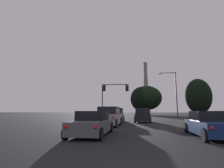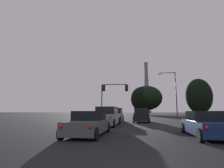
# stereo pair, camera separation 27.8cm
# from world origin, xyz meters

# --- Properties ---
(suv_left_lane_second) EXTENTS (2.20, 4.94, 1.86)m
(suv_left_lane_second) POSITION_xyz_m (-3.42, 14.85, 0.90)
(suv_left_lane_second) COLOR gray
(suv_left_lane_second) RESTS_ON ground_plane
(sedan_left_lane_third) EXTENTS (1.99, 4.71, 1.43)m
(sedan_left_lane_third) POSITION_xyz_m (-3.36, 7.95, 0.67)
(sedan_left_lane_third) COLOR #4C4F54
(sedan_left_lane_third) RESTS_ON ground_plane
(suv_left_lane_front) EXTENTS (2.13, 4.92, 1.86)m
(suv_left_lane_front) POSITION_xyz_m (-3.54, 21.90, 0.90)
(suv_left_lane_front) COLOR gray
(suv_left_lane_front) RESTS_ON ground_plane
(suv_center_lane_front) EXTENTS (2.23, 4.95, 1.86)m
(suv_center_lane_front) POSITION_xyz_m (0.10, 21.75, 0.90)
(suv_center_lane_front) COLOR black
(suv_center_lane_front) RESTS_ON ground_plane
(sedan_right_lane_third) EXTENTS (2.19, 4.78, 1.43)m
(sedan_right_lane_third) POSITION_xyz_m (3.38, 8.14, 0.67)
(sedan_right_lane_third) COLOR navy
(sedan_right_lane_third) RESTS_ON ground_plane
(traffic_light_overhead_left) EXTENTS (5.06, 0.50, 6.44)m
(traffic_light_overhead_left) POSITION_xyz_m (-5.29, 29.10, 4.90)
(traffic_light_overhead_left) COLOR #2D2D30
(traffic_light_overhead_left) RESTS_ON ground_plane
(street_lamp) EXTENTS (3.31, 0.36, 9.00)m
(street_lamp) POSITION_xyz_m (6.44, 31.87, 5.50)
(street_lamp) COLOR #38383A
(street_lamp) RESTS_ON ground_plane
(smokestack) EXTENTS (6.02, 6.02, 40.95)m
(smokestack) POSITION_xyz_m (7.44, 138.19, 16.09)
(smokestack) COLOR slate
(smokestack) RESTS_ON ground_plane
(treeline_center_right) EXTENTS (13.42, 12.08, 12.84)m
(treeline_center_right) POSITION_xyz_m (3.99, 76.91, 7.43)
(treeline_center_right) COLOR black
(treeline_center_right) RESTS_ON ground_plane
(treeline_far_right) EXTENTS (10.13, 9.12, 14.59)m
(treeline_far_right) POSITION_xyz_m (24.23, 71.70, 7.52)
(treeline_far_right) COLOR black
(treeline_far_right) RESTS_ON ground_plane
(treeline_right_mid) EXTENTS (9.54, 8.58, 12.21)m
(treeline_right_mid) POSITION_xyz_m (1.64, 75.23, 6.87)
(treeline_right_mid) COLOR black
(treeline_right_mid) RESTS_ON ground_plane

